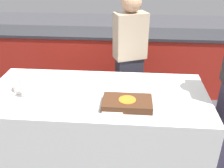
# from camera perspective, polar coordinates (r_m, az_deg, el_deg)

# --- Properties ---
(ground_plane) EXTENTS (14.00, 14.00, 0.00)m
(ground_plane) POSITION_cam_1_polar(r_m,az_deg,el_deg) (2.97, -3.00, -15.06)
(ground_plane) COLOR #424247
(back_counter) EXTENTS (4.40, 0.58, 0.92)m
(back_counter) POSITION_cam_1_polar(r_m,az_deg,el_deg) (4.06, -0.32, 5.02)
(back_counter) COLOR #A82319
(back_counter) RESTS_ON ground_plane
(dining_table) EXTENTS (2.12, 0.99, 0.77)m
(dining_table) POSITION_cam_1_polar(r_m,az_deg,el_deg) (2.72, -3.19, -9.03)
(dining_table) COLOR silver
(dining_table) RESTS_ON ground_plane
(cake) EXTENTS (0.47, 0.30, 0.07)m
(cake) POSITION_cam_1_polar(r_m,az_deg,el_deg) (2.28, 3.32, -4.18)
(cake) COLOR #B7B2AD
(cake) RESTS_ON dining_table
(plate_stack) EXTENTS (0.22, 0.22, 0.09)m
(plate_stack) POSITION_cam_1_polar(r_m,az_deg,el_deg) (2.69, -18.44, -0.30)
(plate_stack) COLOR white
(plate_stack) RESTS_ON dining_table
(wine_glass) EXTENTS (0.07, 0.07, 0.19)m
(wine_glass) POSITION_cam_1_polar(r_m,az_deg,el_deg) (2.50, -18.92, -0.35)
(wine_glass) COLOR white
(wine_glass) RESTS_ON dining_table
(side_plate_near_cake) EXTENTS (0.21, 0.21, 0.00)m
(side_plate_near_cake) POSITION_cam_1_polar(r_m,az_deg,el_deg) (2.55, 4.20, -1.43)
(side_plate_near_cake) COLOR white
(side_plate_near_cake) RESTS_ON dining_table
(utensil_pile) EXTENTS (0.18, 0.11, 0.02)m
(utensil_pile) POSITION_cam_1_polar(r_m,az_deg,el_deg) (2.15, -0.02, -7.03)
(utensil_pile) COLOR white
(utensil_pile) RESTS_ON dining_table
(person_cutting_cake) EXTENTS (0.41, 0.32, 1.61)m
(person_cutting_cake) POSITION_cam_1_polar(r_m,az_deg,el_deg) (3.11, 3.85, 5.48)
(person_cutting_cake) COLOR #282833
(person_cutting_cake) RESTS_ON ground_plane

